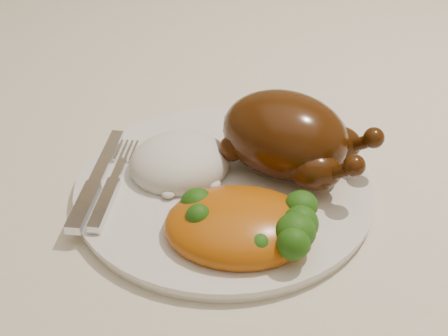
{
  "coord_description": "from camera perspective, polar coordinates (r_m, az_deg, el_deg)",
  "views": [
    {
      "loc": [
        -0.08,
        -0.69,
        1.17
      ],
      "look_at": [
        -0.13,
        -0.18,
        0.8
      ],
      "focal_mm": 50.0,
      "sensor_mm": 36.0,
      "label": 1
    }
  ],
  "objects": [
    {
      "name": "tablecloth",
      "position": [
        0.82,
        10.33,
        3.49
      ],
      "size": [
        1.73,
        1.03,
        0.18
      ],
      "color": "beige",
      "rests_on": "dining_table"
    },
    {
      "name": "dinner_plate",
      "position": [
        0.64,
        0.0,
        -1.91
      ],
      "size": [
        0.32,
        0.32,
        0.01
      ],
      "primitive_type": "cylinder",
      "rotation": [
        0.0,
        0.0,
        -0.08
      ],
      "color": "silver",
      "rests_on": "tablecloth"
    },
    {
      "name": "roast_chicken",
      "position": [
        0.64,
        5.89,
        2.94
      ],
      "size": [
        0.18,
        0.15,
        0.09
      ],
      "rotation": [
        0.0,
        0.0,
        -0.43
      ],
      "color": "#432107",
      "rests_on": "dinner_plate"
    },
    {
      "name": "mac_and_cheese",
      "position": [
        0.57,
        2.33,
        -5.22
      ],
      "size": [
        0.15,
        0.11,
        0.06
      ],
      "rotation": [
        0.0,
        0.0,
        0.05
      ],
      "color": "#B15F0B",
      "rests_on": "dinner_plate"
    },
    {
      "name": "cutlery",
      "position": [
        0.63,
        -11.28,
        -2.0
      ],
      "size": [
        0.03,
        0.17,
        0.01
      ],
      "rotation": [
        0.0,
        0.0,
        -0.02
      ],
      "color": "silver",
      "rests_on": "dinner_plate"
    },
    {
      "name": "rice_mound",
      "position": [
        0.65,
        -4.04,
        0.46
      ],
      "size": [
        0.14,
        0.13,
        0.06
      ],
      "rotation": [
        0.0,
        0.0,
        0.42
      ],
      "color": "silver",
      "rests_on": "dinner_plate"
    },
    {
      "name": "dining_table",
      "position": [
        0.86,
        9.82,
        -0.63
      ],
      "size": [
        1.6,
        0.9,
        0.76
      ],
      "color": "brown",
      "rests_on": "floor"
    }
  ]
}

